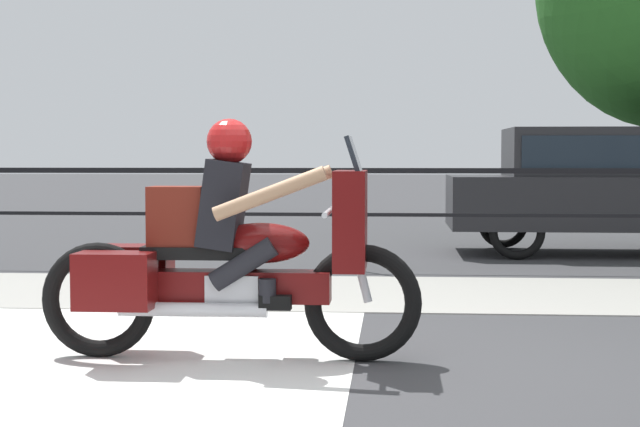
# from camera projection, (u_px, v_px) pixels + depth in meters

# --- Properties ---
(ground_plane) EXTENTS (120.00, 120.00, 0.00)m
(ground_plane) POSITION_uv_depth(u_px,v_px,m) (331.00, 371.00, 5.96)
(ground_plane) COLOR #38383A
(sidewalk_band) EXTENTS (44.00, 2.40, 0.01)m
(sidewalk_band) POSITION_uv_depth(u_px,v_px,m) (354.00, 292.00, 9.34)
(sidewalk_band) COLOR #99968E
(sidewalk_band) RESTS_ON ground
(crosswalk_band) EXTENTS (3.50, 6.00, 0.01)m
(crosswalk_band) POSITION_uv_depth(u_px,v_px,m) (61.00, 374.00, 5.88)
(crosswalk_band) COLOR silver
(crosswalk_band) RESTS_ON ground
(fence_railing) EXTENTS (36.00, 0.05, 1.17)m
(fence_railing) POSITION_uv_depth(u_px,v_px,m) (361.00, 190.00, 11.01)
(fence_railing) COLOR black
(fence_railing) RESTS_ON ground
(motorcycle) EXTENTS (2.47, 0.76, 1.55)m
(motorcycle) POSITION_uv_depth(u_px,v_px,m) (227.00, 254.00, 6.27)
(motorcycle) COLOR black
(motorcycle) RESTS_ON ground
(parked_car) EXTENTS (4.26, 1.72, 1.67)m
(parked_car) POSITION_uv_depth(u_px,v_px,m) (604.00, 183.00, 12.92)
(parked_car) COLOR #232326
(parked_car) RESTS_ON ground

